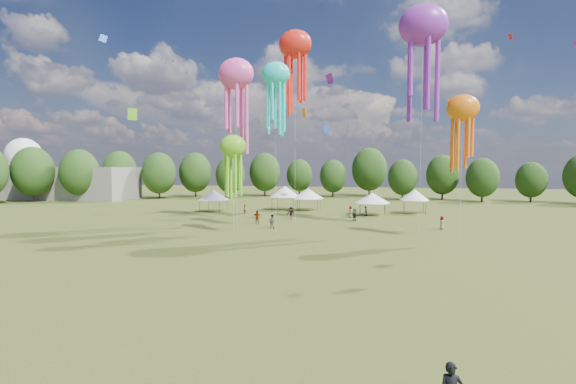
# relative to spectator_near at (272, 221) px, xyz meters

# --- Properties ---
(ground) EXTENTS (300.00, 300.00, 0.00)m
(ground) POSITION_rel_spectator_near_xyz_m (6.30, -35.51, -0.92)
(ground) COLOR #384416
(ground) RESTS_ON ground
(spectator_near) EXTENTS (1.03, 0.89, 1.84)m
(spectator_near) POSITION_rel_spectator_near_xyz_m (0.00, 0.00, 0.00)
(spectator_near) COLOR gray
(spectator_near) RESTS_ON ground
(spectators_far) EXTENTS (30.55, 13.30, 1.88)m
(spectators_far) POSITION_rel_spectator_near_xyz_m (6.36, 9.66, -0.03)
(spectators_far) COLOR gray
(spectators_far) RESTS_ON ground
(festival_tents) EXTENTS (39.83, 11.30, 4.44)m
(festival_tents) POSITION_rel_spectator_near_xyz_m (2.35, 20.54, 2.19)
(festival_tents) COLOR #47474C
(festival_tents) RESTS_ON ground
(show_kites) EXTENTS (32.19, 12.39, 27.54)m
(show_kites) POSITION_rel_spectator_near_xyz_m (6.89, 1.86, 18.43)
(show_kites) COLOR #1BE6E0
(show_kites) RESTS_ON ground
(treeline) EXTENTS (201.57, 95.24, 13.43)m
(treeline) POSITION_rel_spectator_near_xyz_m (2.43, 27.01, 5.63)
(treeline) COLOR #38281C
(treeline) RESTS_ON ground
(hangar) EXTENTS (40.00, 12.00, 8.00)m
(hangar) POSITION_rel_spectator_near_xyz_m (-65.70, 36.49, 3.08)
(hangar) COLOR gray
(hangar) RESTS_ON ground
(radome) EXTENTS (9.00, 9.00, 16.00)m
(radome) POSITION_rel_spectator_near_xyz_m (-81.70, 42.49, 9.07)
(radome) COLOR white
(radome) RESTS_ON ground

